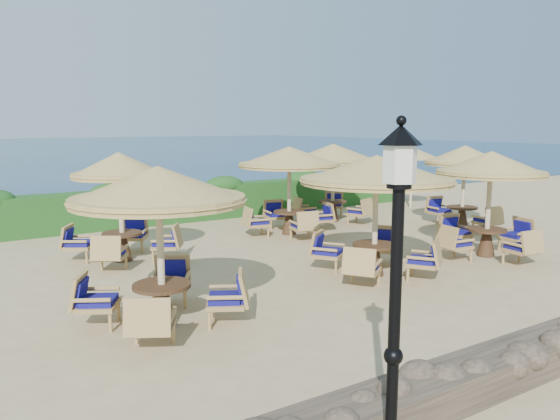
% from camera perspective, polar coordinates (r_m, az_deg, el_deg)
% --- Properties ---
extents(ground, '(120.00, 120.00, 0.00)m').
position_cam_1_polar(ground, '(13.55, 6.15, -5.22)').
color(ground, tan).
rests_on(ground, ground).
extents(sea, '(160.00, 160.00, 0.00)m').
position_cam_1_polar(sea, '(80.73, -26.71, 5.67)').
color(sea, '#0C274E').
rests_on(sea, ground).
extents(hedge, '(18.00, 0.90, 1.20)m').
position_cam_1_polar(hedge, '(19.48, -7.13, 0.90)').
color(hedge, '#174215').
rests_on(hedge, ground).
extents(lamp_post, '(0.44, 0.44, 3.31)m').
position_cam_1_polar(lamp_post, '(5.17, 11.88, -11.12)').
color(lamp_post, black).
rests_on(lamp_post, ground).
extents(extra_parasol, '(2.30, 2.30, 2.41)m').
position_cam_1_polar(extra_parasol, '(22.29, 13.67, 5.78)').
color(extra_parasol, beige).
rests_on(extra_parasol, ground).
extents(cafe_set_0, '(2.85, 2.85, 2.65)m').
position_cam_1_polar(cafe_set_0, '(9.01, -12.50, -0.66)').
color(cafe_set_0, beige).
rests_on(cafe_set_0, ground).
extents(cafe_set_1, '(3.35, 3.35, 2.65)m').
position_cam_1_polar(cafe_set_1, '(11.98, 10.01, 2.28)').
color(cafe_set_1, beige).
rests_on(cafe_set_1, ground).
extents(cafe_set_2, '(2.86, 2.86, 2.65)m').
position_cam_1_polar(cafe_set_2, '(14.54, 21.06, 2.35)').
color(cafe_set_2, beige).
rests_on(cafe_set_2, ground).
extents(cafe_set_3, '(2.76, 2.76, 2.65)m').
position_cam_1_polar(cafe_set_3, '(13.66, -16.36, 1.63)').
color(cafe_set_3, beige).
rests_on(cafe_set_3, ground).
extents(cafe_set_4, '(3.08, 3.08, 2.65)m').
position_cam_1_polar(cafe_set_4, '(16.36, 0.98, 3.99)').
color(cafe_set_4, beige).
rests_on(cafe_set_4, ground).
extents(cafe_set_5, '(2.94, 2.94, 2.65)m').
position_cam_1_polar(cafe_set_5, '(18.66, 5.57, 4.72)').
color(cafe_set_5, beige).
rests_on(cafe_set_5, ground).
extents(cafe_set_6, '(2.48, 2.87, 2.65)m').
position_cam_1_polar(cafe_set_6, '(18.19, 18.70, 4.19)').
color(cafe_set_6, beige).
rests_on(cafe_set_6, ground).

